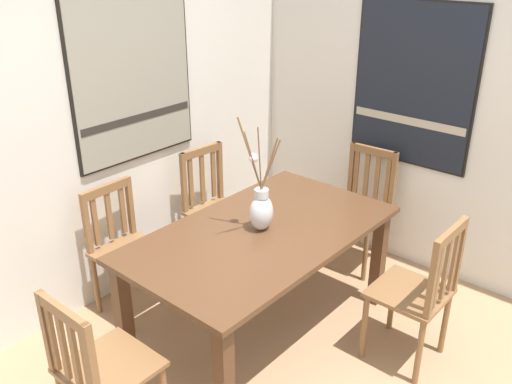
{
  "coord_description": "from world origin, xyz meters",
  "views": [
    {
      "loc": [
        -1.93,
        -1.23,
        2.38
      ],
      "look_at": [
        0.35,
        0.73,
        1.0
      ],
      "focal_mm": 38.51,
      "sensor_mm": 36.0,
      "label": 1
    }
  ],
  "objects_px": {
    "chair_0": "(362,205)",
    "chair_4": "(125,248)",
    "chair_2": "(99,369)",
    "chair_3": "(214,207)",
    "dining_table": "(261,246)",
    "painting_on_side_wall": "(413,85)",
    "chair_1": "(419,291)",
    "centerpiece_vase": "(261,208)",
    "painting_on_back_wall": "(133,76)"
  },
  "relations": [
    {
      "from": "chair_4",
      "to": "painting_on_side_wall",
      "type": "height_order",
      "value": "painting_on_side_wall"
    },
    {
      "from": "chair_0",
      "to": "painting_on_back_wall",
      "type": "xyz_separation_m",
      "value": [
        -1.23,
        1.13,
        1.06
      ]
    },
    {
      "from": "painting_on_side_wall",
      "to": "chair_3",
      "type": "bearing_deg",
      "value": 135.22
    },
    {
      "from": "dining_table",
      "to": "painting_on_back_wall",
      "type": "bearing_deg",
      "value": 91.73
    },
    {
      "from": "chair_2",
      "to": "painting_on_back_wall",
      "type": "xyz_separation_m",
      "value": [
        1.18,
        1.11,
        1.06
      ]
    },
    {
      "from": "centerpiece_vase",
      "to": "chair_2",
      "type": "xyz_separation_m",
      "value": [
        -1.22,
        -0.01,
        -0.41
      ]
    },
    {
      "from": "chair_4",
      "to": "chair_0",
      "type": "bearing_deg",
      "value": -28.85
    },
    {
      "from": "painting_on_side_wall",
      "to": "dining_table",
      "type": "bearing_deg",
      "value": 171.89
    },
    {
      "from": "chair_2",
      "to": "painting_on_back_wall",
      "type": "bearing_deg",
      "value": 43.26
    },
    {
      "from": "centerpiece_vase",
      "to": "chair_4",
      "type": "xyz_separation_m",
      "value": [
        -0.42,
        0.85,
        -0.42
      ]
    },
    {
      "from": "chair_1",
      "to": "chair_2",
      "type": "relative_size",
      "value": 1.04
    },
    {
      "from": "centerpiece_vase",
      "to": "chair_0",
      "type": "height_order",
      "value": "centerpiece_vase"
    },
    {
      "from": "dining_table",
      "to": "painting_on_side_wall",
      "type": "distance_m",
      "value": 1.66
    },
    {
      "from": "dining_table",
      "to": "chair_4",
      "type": "xyz_separation_m",
      "value": [
        -0.41,
        0.87,
        -0.17
      ]
    },
    {
      "from": "chair_0",
      "to": "chair_4",
      "type": "distance_m",
      "value": 1.83
    },
    {
      "from": "chair_1",
      "to": "painting_on_side_wall",
      "type": "height_order",
      "value": "painting_on_side_wall"
    },
    {
      "from": "painting_on_back_wall",
      "to": "chair_2",
      "type": "bearing_deg",
      "value": -136.74
    },
    {
      "from": "chair_3",
      "to": "chair_1",
      "type": "bearing_deg",
      "value": -90.4
    },
    {
      "from": "dining_table",
      "to": "chair_1",
      "type": "bearing_deg",
      "value": -65.58
    },
    {
      "from": "chair_2",
      "to": "painting_on_side_wall",
      "type": "bearing_deg",
      "value": -4.56
    },
    {
      "from": "chair_2",
      "to": "chair_3",
      "type": "xyz_separation_m",
      "value": [
        1.62,
        0.82,
        0.0
      ]
    },
    {
      "from": "chair_0",
      "to": "chair_1",
      "type": "distance_m",
      "value": 1.17
    },
    {
      "from": "painting_on_back_wall",
      "to": "painting_on_side_wall",
      "type": "relative_size",
      "value": 0.98
    },
    {
      "from": "chair_0",
      "to": "chair_4",
      "type": "bearing_deg",
      "value": 151.15
    },
    {
      "from": "chair_1",
      "to": "centerpiece_vase",
      "type": "bearing_deg",
      "value": 113.37
    },
    {
      "from": "painting_on_side_wall",
      "to": "chair_2",
      "type": "bearing_deg",
      "value": 175.44
    },
    {
      "from": "chair_0",
      "to": "painting_on_back_wall",
      "type": "distance_m",
      "value": 1.98
    },
    {
      "from": "chair_1",
      "to": "painting_on_back_wall",
      "type": "height_order",
      "value": "painting_on_back_wall"
    },
    {
      "from": "dining_table",
      "to": "chair_1",
      "type": "height_order",
      "value": "chair_1"
    },
    {
      "from": "dining_table",
      "to": "painting_on_side_wall",
      "type": "relative_size",
      "value": 1.44
    },
    {
      "from": "chair_1",
      "to": "painting_on_side_wall",
      "type": "distance_m",
      "value": 1.56
    },
    {
      "from": "chair_0",
      "to": "chair_1",
      "type": "height_order",
      "value": "chair_1"
    },
    {
      "from": "chair_0",
      "to": "chair_2",
      "type": "bearing_deg",
      "value": 179.47
    },
    {
      "from": "centerpiece_vase",
      "to": "painting_on_side_wall",
      "type": "xyz_separation_m",
      "value": [
        1.44,
        -0.22,
        0.52
      ]
    },
    {
      "from": "centerpiece_vase",
      "to": "chair_1",
      "type": "bearing_deg",
      "value": -66.63
    },
    {
      "from": "dining_table",
      "to": "painting_on_back_wall",
      "type": "height_order",
      "value": "painting_on_back_wall"
    },
    {
      "from": "centerpiece_vase",
      "to": "painting_on_back_wall",
      "type": "height_order",
      "value": "painting_on_back_wall"
    },
    {
      "from": "painting_on_side_wall",
      "to": "chair_0",
      "type": "bearing_deg",
      "value": 143.56
    },
    {
      "from": "dining_table",
      "to": "painting_on_back_wall",
      "type": "xyz_separation_m",
      "value": [
        -0.03,
        1.11,
        0.91
      ]
    },
    {
      "from": "chair_3",
      "to": "centerpiece_vase",
      "type": "bearing_deg",
      "value": -116.15
    },
    {
      "from": "chair_3",
      "to": "painting_on_side_wall",
      "type": "bearing_deg",
      "value": -44.78
    },
    {
      "from": "chair_1",
      "to": "chair_3",
      "type": "xyz_separation_m",
      "value": [
        0.01,
        1.71,
        -0.0
      ]
    },
    {
      "from": "dining_table",
      "to": "chair_4",
      "type": "distance_m",
      "value": 0.97
    },
    {
      "from": "chair_4",
      "to": "painting_on_back_wall",
      "type": "distance_m",
      "value": 1.16
    },
    {
      "from": "chair_1",
      "to": "chair_3",
      "type": "bearing_deg",
      "value": 89.6
    },
    {
      "from": "dining_table",
      "to": "centerpiece_vase",
      "type": "relative_size",
      "value": 2.39
    },
    {
      "from": "dining_table",
      "to": "chair_0",
      "type": "relative_size",
      "value": 1.83
    },
    {
      "from": "chair_3",
      "to": "chair_4",
      "type": "height_order",
      "value": "chair_3"
    },
    {
      "from": "dining_table",
      "to": "chair_3",
      "type": "distance_m",
      "value": 0.94
    },
    {
      "from": "dining_table",
      "to": "chair_2",
      "type": "distance_m",
      "value": 1.22
    }
  ]
}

